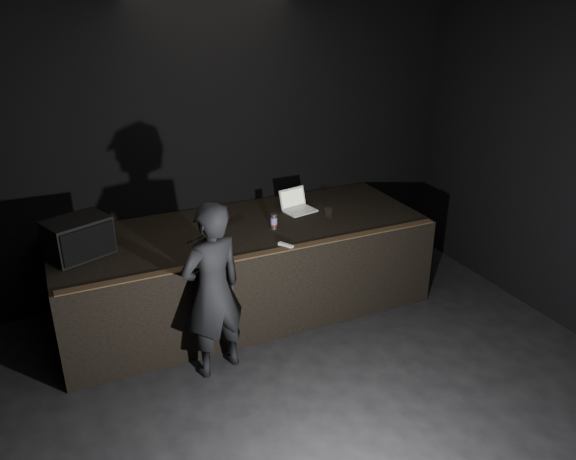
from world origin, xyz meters
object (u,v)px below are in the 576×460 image
Objects in this scene: laptop at (297,205)px; beer_can at (274,221)px; stage_monitor at (78,238)px; person at (213,290)px; stage_riser at (244,268)px.

beer_can is (-0.46, -0.40, 0.02)m from laptop.
person is at bearing -64.73° from stage_monitor.
laptop is (2.42, 0.23, -0.13)m from stage_monitor.
beer_can is at bearing -31.82° from stage_riser.
person reaches higher than beer_can.
stage_monitor is at bearing 175.11° from beer_can.
stage_monitor is at bearing -58.80° from person.
person is (-0.94, -0.77, -0.23)m from beer_can.
stage_riser is at bearing -21.79° from stage_monitor.
person reaches higher than laptop.
stage_riser is at bearing -175.57° from laptop.
beer_can is at bearing -150.79° from laptop.
person reaches higher than stage_riser.
stage_monitor is 1.67× the size of laptop.
stage_monitor reaches higher than laptop.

